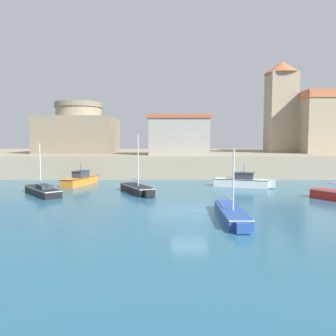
{
  "coord_description": "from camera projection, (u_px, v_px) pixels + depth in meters",
  "views": [
    {
      "loc": [
        -1.48,
        -22.29,
        4.83
      ],
      "look_at": [
        -1.53,
        11.92,
        2.0
      ],
      "focal_mm": 35.0,
      "sensor_mm": 36.0,
      "label": 1
    }
  ],
  "objects": [
    {
      "name": "fortress",
      "position": [
        80.0,
        133.0,
        53.51
      ],
      "size": [
        11.59,
        11.59,
        8.09
      ],
      "color": "gray",
      "rests_on": "quay_seawall"
    },
    {
      "name": "sailboat_blue_4",
      "position": [
        232.0,
        213.0,
        20.38
      ],
      "size": [
        1.48,
        6.91,
        4.32
      ],
      "color": "#284C9E",
      "rests_on": "ground"
    },
    {
      "name": "sailboat_black_1",
      "position": [
        43.0,
        190.0,
        29.32
      ],
      "size": [
        4.81,
        5.5,
        4.63
      ],
      "color": "black",
      "rests_on": "ground"
    },
    {
      "name": "motorboat_orange_3",
      "position": [
        81.0,
        180.0,
        36.27
      ],
      "size": [
        2.92,
        6.09,
        2.44
      ],
      "color": "orange",
      "rests_on": "ground"
    },
    {
      "name": "motorboat_white_0",
      "position": [
        243.0,
        182.0,
        34.35
      ],
      "size": [
        6.28,
        3.33,
        2.43
      ],
      "color": "white",
      "rests_on": "ground"
    },
    {
      "name": "sailboat_black_2",
      "position": [
        138.0,
        189.0,
        30.43
      ],
      "size": [
        3.65,
        5.69,
        5.42
      ],
      "color": "black",
      "rests_on": "ground"
    },
    {
      "name": "quay_seawall",
      "position": [
        176.0,
        159.0,
        60.41
      ],
      "size": [
        120.0,
        40.0,
        2.92
      ],
      "primitive_type": "cube",
      "color": "gray",
      "rests_on": "ground"
    },
    {
      "name": "church",
      "position": [
        310.0,
        121.0,
        56.01
      ],
      "size": [
        14.58,
        17.24,
        14.81
      ],
      "color": "gray",
      "rests_on": "quay_seawall"
    },
    {
      "name": "ground_plane",
      "position": [
        190.0,
        211.0,
        22.61
      ],
      "size": [
        200.0,
        200.0,
        0.0
      ],
      "primitive_type": "plane",
      "color": "#28607F"
    },
    {
      "name": "harbor_shed_near_wharf",
      "position": [
        179.0,
        135.0,
        46.05
      ],
      "size": [
        8.51,
        6.84,
        5.4
      ],
      "color": "gray",
      "rests_on": "quay_seawall"
    }
  ]
}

